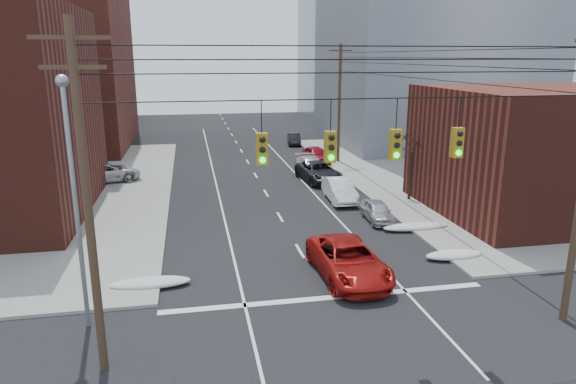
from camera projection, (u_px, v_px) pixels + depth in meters
name	position (u px, v px, depth m)	size (l,w,h in m)	color
sidewalk_ne	(558.00, 169.00, 46.06)	(40.00, 40.00, 0.15)	gray
building_brick_tall	(0.00, 5.00, 52.84)	(24.00, 20.00, 30.00)	maroon
building_brick_far	(52.00, 82.00, 79.46)	(22.00, 18.00, 12.00)	#501F18
building_office	(431.00, 32.00, 58.10)	(22.00, 20.00, 25.00)	gray
building_glass	(369.00, 49.00, 83.52)	(20.00, 18.00, 22.00)	gray
building_storefront	(560.00, 151.00, 32.97)	(16.00, 12.00, 8.00)	#501F18
utility_pole_left	(87.00, 198.00, 15.32)	(2.20, 0.28, 11.00)	#473323
utility_pole_far	(339.00, 102.00, 47.86)	(2.20, 0.28, 11.00)	#473323
traffic_signals	(363.00, 144.00, 16.51)	(17.00, 0.42, 2.02)	black
street_light	(73.00, 184.00, 18.05)	(0.44, 0.44, 9.32)	gray
bare_tree	(410.00, 169.00, 35.65)	(2.09, 2.20, 4.93)	black
snow_nw	(151.00, 283.00, 22.65)	(3.50, 1.08, 0.42)	silver
snow_ne	(454.00, 255.00, 25.83)	(3.00, 1.08, 0.42)	silver
snow_east_far	(416.00, 227.00, 30.10)	(4.00, 1.08, 0.42)	silver
red_pickup	(348.00, 260.00, 23.56)	(2.74, 5.94, 1.65)	#9B110E
parked_car_a	(378.00, 211.00, 31.69)	(1.48, 3.67, 1.25)	#BAB9BF
parked_car_b	(340.00, 190.00, 36.10)	(1.65, 4.73, 1.56)	white
parked_car_c	(319.00, 172.00, 41.73)	(2.62, 5.69, 1.58)	black
parked_car_d	(311.00, 166.00, 44.29)	(2.06, 5.07, 1.47)	silver
parked_car_e	(316.00, 155.00, 49.00)	(1.84, 4.58, 1.56)	maroon
parked_car_f	(294.00, 139.00, 59.14)	(1.38, 3.96, 1.31)	black
lot_car_a	(36.00, 215.00, 30.22)	(1.48, 4.26, 1.40)	silver
lot_car_b	(105.00, 172.00, 40.93)	(2.56, 5.56, 1.55)	silver
lot_car_d	(11.00, 177.00, 40.03)	(1.46, 3.62, 1.23)	silver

